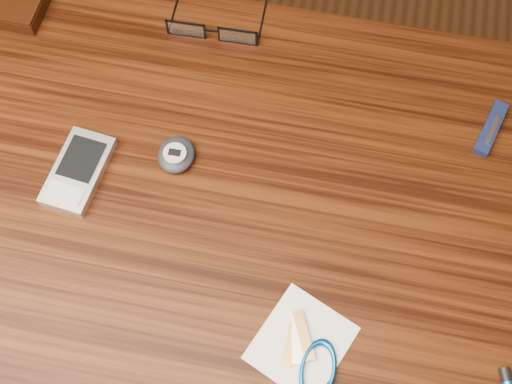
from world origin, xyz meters
TOP-DOWN VIEW (x-y plane):
  - ground at (0.00, 0.00)m, footprint 3.80×3.80m
  - desk at (0.00, 0.00)m, footprint 1.00×0.70m
  - wallet_and_card at (-0.37, 0.27)m, footprint 0.12×0.14m
  - eyeglasses at (-0.07, 0.28)m, footprint 0.14×0.14m
  - pda_phone at (-0.19, 0.03)m, footprint 0.07×0.12m
  - pedometer at (-0.07, 0.08)m, footprint 0.05×0.06m
  - notepad_keys at (0.14, -0.14)m, footprint 0.13×0.13m
  - pocket_knife at (0.32, 0.20)m, footprint 0.04×0.09m

SIDE VIEW (x-z plane):
  - ground at x=0.00m, z-range 0.00..0.00m
  - desk at x=0.00m, z-range 0.27..1.02m
  - notepad_keys at x=0.14m, z-range 0.75..0.76m
  - pocket_knife at x=0.32m, z-range 0.75..0.76m
  - pda_phone at x=-0.19m, z-range 0.75..0.77m
  - pedometer at x=-0.07m, z-range 0.75..0.77m
  - wallet_and_card at x=-0.37m, z-range 0.75..0.77m
  - eyeglasses at x=-0.07m, z-range 0.75..0.78m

